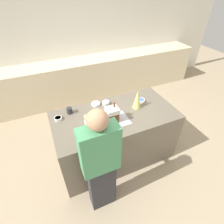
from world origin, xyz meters
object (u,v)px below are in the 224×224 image
(candy_bowl_near_tray_right, at_px, (141,100))
(person, at_px, (100,165))
(baking_tray, at_px, (112,121))
(candy_bowl_behind_tray, at_px, (96,104))
(candy_bowl_front_corner, at_px, (88,122))
(candy_bowl_far_left, at_px, (58,118))
(decorative_tree, at_px, (137,99))
(gingerbread_house, at_px, (112,114))
(mug, at_px, (69,111))
(candy_bowl_far_right, at_px, (106,103))

(candy_bowl_near_tray_right, xyz_separation_m, person, (-0.97, -0.78, -0.10))
(baking_tray, height_order, candy_bowl_behind_tray, candy_bowl_behind_tray)
(person, bearing_deg, candy_bowl_front_corner, 84.40)
(candy_bowl_far_left, bearing_deg, decorative_tree, -8.99)
(gingerbread_house, relative_size, decorative_tree, 0.96)
(candy_bowl_behind_tray, bearing_deg, candy_bowl_front_corner, -124.04)
(mug, height_order, person, person)
(candy_bowl_far_left, height_order, mug, mug)
(baking_tray, xyz_separation_m, candy_bowl_front_corner, (-0.31, 0.10, 0.02))
(candy_bowl_behind_tray, height_order, person, person)
(candy_bowl_front_corner, relative_size, candy_bowl_far_left, 0.89)
(mug, bearing_deg, decorative_tree, -15.28)
(gingerbread_house, xyz_separation_m, mug, (-0.48, 0.41, -0.07))
(candy_bowl_far_left, xyz_separation_m, candy_bowl_near_tray_right, (1.26, -0.08, -0.00))
(decorative_tree, distance_m, person, 1.10)
(candy_bowl_front_corner, bearing_deg, person, -95.60)
(decorative_tree, height_order, candy_bowl_near_tray_right, decorative_tree)
(mug, bearing_deg, gingerbread_house, -40.37)
(candy_bowl_behind_tray, height_order, candy_bowl_near_tray_right, candy_bowl_behind_tray)
(gingerbread_house, height_order, candy_bowl_behind_tray, gingerbread_house)
(candy_bowl_behind_tray, bearing_deg, candy_bowl_far_right, -15.80)
(candy_bowl_far_right, relative_size, mug, 1.22)
(baking_tray, height_order, candy_bowl_far_left, candy_bowl_far_left)
(candy_bowl_far_left, height_order, candy_bowl_far_right, candy_bowl_far_right)
(gingerbread_house, distance_m, decorative_tree, 0.49)
(candy_bowl_far_left, bearing_deg, candy_bowl_near_tray_right, -3.46)
(gingerbread_house, xyz_separation_m, candy_bowl_front_corner, (-0.31, 0.10, -0.09))
(candy_bowl_front_corner, relative_size, candy_bowl_behind_tray, 0.69)
(candy_bowl_behind_tray, bearing_deg, gingerbread_house, -80.32)
(candy_bowl_far_left, distance_m, person, 0.91)
(gingerbread_house, xyz_separation_m, person, (-0.37, -0.52, -0.20))
(candy_bowl_behind_tray, bearing_deg, candy_bowl_near_tray_right, -15.81)
(candy_bowl_front_corner, distance_m, mug, 0.36)
(candy_bowl_front_corner, relative_size, candy_bowl_near_tray_right, 0.73)
(candy_bowl_near_tray_right, bearing_deg, gingerbread_house, -157.22)
(candy_bowl_far_right, height_order, mug, mug)
(decorative_tree, height_order, mug, decorative_tree)
(baking_tray, xyz_separation_m, person, (-0.37, -0.52, -0.08))
(candy_bowl_far_left, relative_size, candy_bowl_behind_tray, 0.78)
(candy_bowl_far_left, bearing_deg, candy_bowl_far_right, 5.79)
(decorative_tree, distance_m, mug, 0.99)
(baking_tray, bearing_deg, candy_bowl_front_corner, 162.20)
(mug, bearing_deg, baking_tray, -40.41)
(baking_tray, xyz_separation_m, candy_bowl_behind_tray, (-0.08, 0.44, 0.02))
(decorative_tree, relative_size, person, 0.19)
(candy_bowl_far_right, distance_m, person, 1.03)
(gingerbread_house, height_order, decorative_tree, decorative_tree)
(candy_bowl_far_right, xyz_separation_m, candy_bowl_near_tray_right, (0.53, -0.15, -0.01))
(gingerbread_house, relative_size, person, 0.18)
(candy_bowl_front_corner, bearing_deg, candy_bowl_behind_tray, 55.96)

